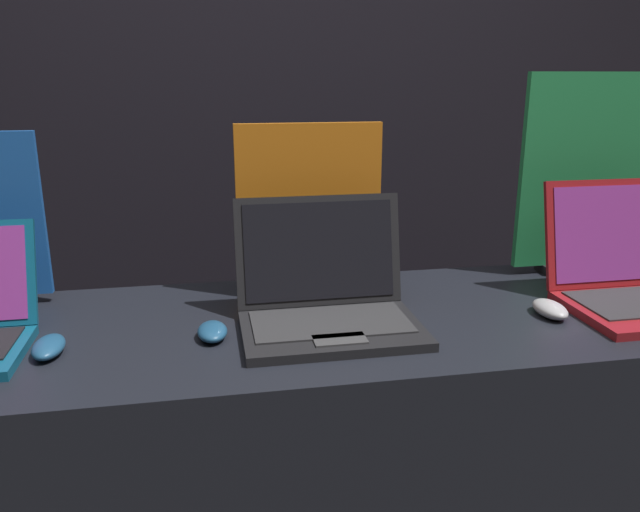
{
  "coord_description": "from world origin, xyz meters",
  "views": [
    {
      "loc": [
        -0.25,
        -0.98,
        1.5
      ],
      "look_at": [
        -0.0,
        0.31,
        1.12
      ],
      "focal_mm": 35.0,
      "sensor_mm": 36.0,
      "label": 1
    }
  ],
  "objects_px": {
    "mouse_middle": "(212,331)",
    "laptop_back": "(640,277)",
    "laptop_middle": "(327,297)",
    "promo_stand_back": "(585,179)",
    "mouse_front": "(49,347)",
    "mouse_back": "(550,309)",
    "promo_stand_middle": "(309,214)"
  },
  "relations": [
    {
      "from": "mouse_middle",
      "to": "laptop_back",
      "type": "relative_size",
      "value": 0.26
    },
    {
      "from": "mouse_middle",
      "to": "laptop_back",
      "type": "distance_m",
      "value": 1.02
    },
    {
      "from": "laptop_middle",
      "to": "promo_stand_back",
      "type": "xyz_separation_m",
      "value": [
        0.77,
        0.26,
        0.2
      ]
    },
    {
      "from": "mouse_front",
      "to": "promo_stand_back",
      "type": "bearing_deg",
      "value": 13.06
    },
    {
      "from": "laptop_middle",
      "to": "mouse_back",
      "type": "relative_size",
      "value": 3.45
    },
    {
      "from": "promo_stand_middle",
      "to": "promo_stand_back",
      "type": "distance_m",
      "value": 0.77
    },
    {
      "from": "laptop_middle",
      "to": "promo_stand_back",
      "type": "bearing_deg",
      "value": 18.64
    },
    {
      "from": "laptop_back",
      "to": "promo_stand_back",
      "type": "bearing_deg",
      "value": 90.0
    },
    {
      "from": "promo_stand_middle",
      "to": "laptop_back",
      "type": "height_order",
      "value": "promo_stand_middle"
    },
    {
      "from": "laptop_middle",
      "to": "promo_stand_middle",
      "type": "relative_size",
      "value": 0.9
    },
    {
      "from": "mouse_front",
      "to": "laptop_middle",
      "type": "xyz_separation_m",
      "value": [
        0.57,
        0.05,
        0.05
      ]
    },
    {
      "from": "mouse_front",
      "to": "promo_stand_back",
      "type": "height_order",
      "value": "promo_stand_back"
    },
    {
      "from": "laptop_back",
      "to": "mouse_front",
      "type": "bearing_deg",
      "value": -178.17
    },
    {
      "from": "laptop_back",
      "to": "promo_stand_back",
      "type": "height_order",
      "value": "promo_stand_back"
    },
    {
      "from": "promo_stand_middle",
      "to": "mouse_front",
      "type": "bearing_deg",
      "value": -154.22
    },
    {
      "from": "mouse_middle",
      "to": "promo_stand_middle",
      "type": "height_order",
      "value": "promo_stand_middle"
    },
    {
      "from": "laptop_middle",
      "to": "mouse_middle",
      "type": "distance_m",
      "value": 0.26
    },
    {
      "from": "promo_stand_middle",
      "to": "mouse_back",
      "type": "distance_m",
      "value": 0.61
    },
    {
      "from": "promo_stand_back",
      "to": "mouse_back",
      "type": "bearing_deg",
      "value": -129.65
    },
    {
      "from": "mouse_front",
      "to": "mouse_back",
      "type": "height_order",
      "value": "mouse_back"
    },
    {
      "from": "mouse_front",
      "to": "promo_stand_middle",
      "type": "distance_m",
      "value": 0.66
    },
    {
      "from": "promo_stand_back",
      "to": "laptop_back",
      "type": "bearing_deg",
      "value": -90.0
    },
    {
      "from": "promo_stand_middle",
      "to": "promo_stand_back",
      "type": "relative_size",
      "value": 0.78
    },
    {
      "from": "mouse_front",
      "to": "promo_stand_back",
      "type": "relative_size",
      "value": 0.21
    },
    {
      "from": "mouse_middle",
      "to": "laptop_back",
      "type": "bearing_deg",
      "value": 1.27
    },
    {
      "from": "promo_stand_middle",
      "to": "promo_stand_back",
      "type": "height_order",
      "value": "promo_stand_back"
    },
    {
      "from": "mouse_back",
      "to": "promo_stand_back",
      "type": "height_order",
      "value": "promo_stand_back"
    },
    {
      "from": "laptop_middle",
      "to": "mouse_middle",
      "type": "height_order",
      "value": "laptop_middle"
    },
    {
      "from": "mouse_front",
      "to": "promo_stand_middle",
      "type": "xyz_separation_m",
      "value": [
        0.57,
        0.28,
        0.19
      ]
    },
    {
      "from": "promo_stand_middle",
      "to": "mouse_back",
      "type": "xyz_separation_m",
      "value": [
        0.51,
        -0.27,
        -0.19
      ]
    },
    {
      "from": "mouse_middle",
      "to": "mouse_back",
      "type": "relative_size",
      "value": 0.92
    },
    {
      "from": "mouse_front",
      "to": "laptop_back",
      "type": "bearing_deg",
      "value": 1.83
    }
  ]
}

